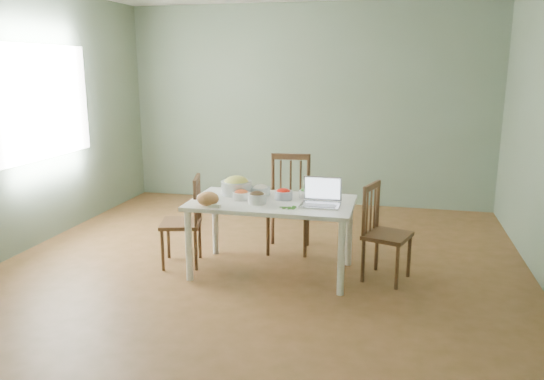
% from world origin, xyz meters
% --- Properties ---
extents(floor, '(5.00, 5.00, 0.00)m').
position_xyz_m(floor, '(0.00, 0.00, 0.00)').
color(floor, brown).
rests_on(floor, ground).
extents(wall_back, '(5.00, 0.00, 2.70)m').
position_xyz_m(wall_back, '(0.00, 2.50, 1.35)').
color(wall_back, '#607258').
rests_on(wall_back, ground).
extents(wall_front, '(5.00, 0.00, 2.70)m').
position_xyz_m(wall_front, '(0.00, -2.50, 1.35)').
color(wall_front, '#607258').
rests_on(wall_front, ground).
extents(wall_left, '(0.00, 5.00, 2.70)m').
position_xyz_m(wall_left, '(-2.50, 0.00, 1.35)').
color(wall_left, '#607258').
rests_on(wall_left, ground).
extents(window_left, '(0.04, 1.60, 1.20)m').
position_xyz_m(window_left, '(-2.48, 0.30, 1.50)').
color(window_left, white).
rests_on(window_left, ground).
extents(dining_table, '(1.47, 0.83, 0.69)m').
position_xyz_m(dining_table, '(0.14, -0.17, 0.34)').
color(dining_table, white).
rests_on(dining_table, floor).
extents(chair_far, '(0.48, 0.46, 0.99)m').
position_xyz_m(chair_far, '(0.16, 0.45, 0.50)').
color(chair_far, '#48301B').
rests_on(chair_far, floor).
extents(chair_left, '(0.45, 0.46, 0.86)m').
position_xyz_m(chair_left, '(-0.76, -0.17, 0.43)').
color(chair_left, '#48301B').
rests_on(chair_left, floor).
extents(chair_right, '(0.47, 0.48, 0.87)m').
position_xyz_m(chair_right, '(1.17, -0.10, 0.43)').
color(chair_right, '#48301B').
rests_on(chair_right, floor).
extents(bread_boule, '(0.22, 0.22, 0.12)m').
position_xyz_m(bread_boule, '(-0.36, -0.47, 0.75)').
color(bread_boule, '#A16A37').
rests_on(bread_boule, dining_table).
extents(butter_stick, '(0.12, 0.05, 0.03)m').
position_xyz_m(butter_stick, '(-0.29, -0.52, 0.70)').
color(butter_stick, white).
rests_on(butter_stick, dining_table).
extents(bowl_squash, '(0.34, 0.34, 0.17)m').
position_xyz_m(bowl_squash, '(-0.25, -0.01, 0.77)').
color(bowl_squash, '#DAC758').
rests_on(bowl_squash, dining_table).
extents(bowl_carrot, '(0.20, 0.20, 0.09)m').
position_xyz_m(bowl_carrot, '(-0.15, -0.19, 0.73)').
color(bowl_carrot, orange).
rests_on(bowl_carrot, dining_table).
extents(bowl_onion, '(0.23, 0.23, 0.10)m').
position_xyz_m(bowl_onion, '(-0.02, 0.02, 0.74)').
color(bowl_onion, silver).
rests_on(bowl_onion, dining_table).
extents(bowl_mushroom, '(0.21, 0.21, 0.11)m').
position_xyz_m(bowl_mushroom, '(0.03, -0.30, 0.74)').
color(bowl_mushroom, black).
rests_on(bowl_mushroom, dining_table).
extents(bowl_redpep, '(0.21, 0.21, 0.10)m').
position_xyz_m(bowl_redpep, '(0.23, -0.09, 0.74)').
color(bowl_redpep, '#BD0600').
rests_on(bowl_redpep, dining_table).
extents(bowl_broccoli, '(0.19, 0.19, 0.09)m').
position_xyz_m(bowl_broccoli, '(0.43, 0.01, 0.73)').
color(bowl_broccoli, '#205313').
rests_on(bowl_broccoli, dining_table).
extents(flatbread, '(0.29, 0.29, 0.02)m').
position_xyz_m(flatbread, '(0.48, 0.12, 0.70)').
color(flatbread, beige).
rests_on(flatbread, dining_table).
extents(basil_bunch, '(0.17, 0.17, 0.02)m').
position_xyz_m(basil_bunch, '(0.33, -0.38, 0.70)').
color(basil_bunch, '#2A671D').
rests_on(basil_bunch, dining_table).
extents(laptop, '(0.34, 0.27, 0.24)m').
position_xyz_m(laptop, '(0.59, -0.26, 0.81)').
color(laptop, silver).
rests_on(laptop, dining_table).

